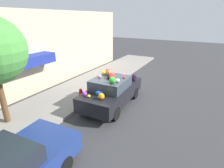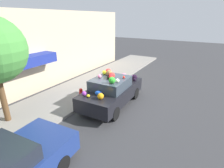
# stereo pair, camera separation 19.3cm
# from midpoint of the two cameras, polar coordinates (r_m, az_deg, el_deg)

# --- Properties ---
(ground_plane) EXTENTS (60.00, 60.00, 0.00)m
(ground_plane) POSITION_cam_midpoint_polar(r_m,az_deg,el_deg) (9.54, 0.37, -6.57)
(ground_plane) COLOR #38383A
(sidewalk_curb) EXTENTS (24.00, 3.20, 0.15)m
(sidewalk_curb) POSITION_cam_midpoint_polar(r_m,az_deg,el_deg) (10.97, -12.00, -2.81)
(sidewalk_curb) COLOR gray
(sidewalk_curb) RESTS_ON ground
(building_facade) EXTENTS (18.00, 1.20, 4.86)m
(building_facade) POSITION_cam_midpoint_polar(r_m,az_deg,el_deg) (11.81, -21.36, 9.83)
(building_facade) COLOR #C6B293
(building_facade) RESTS_ON ground
(fire_hydrant) EXTENTS (0.20, 0.20, 0.70)m
(fire_hydrant) POSITION_cam_midpoint_polar(r_m,az_deg,el_deg) (9.63, -9.48, -3.34)
(fire_hydrant) COLOR red
(fire_hydrant) RESTS_ON sidewalk_curb
(art_car) EXTENTS (4.20, 1.97, 1.86)m
(art_car) POSITION_cam_midpoint_polar(r_m,az_deg,el_deg) (9.15, 0.53, -2.15)
(art_car) COLOR black
(art_car) RESTS_ON ground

